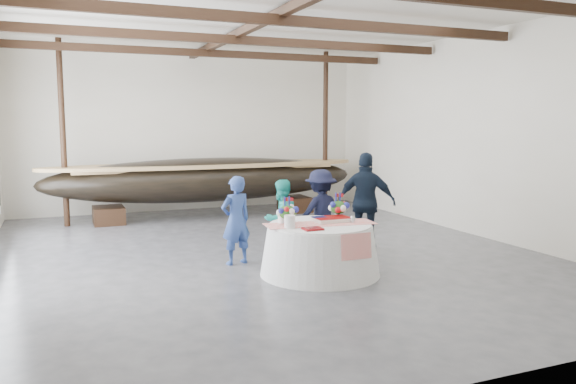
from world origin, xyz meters
name	(u,v)px	position (x,y,z in m)	size (l,w,h in m)	color
floor	(263,252)	(0.00, 0.00, 0.00)	(10.00, 12.00, 0.01)	#3D3D42
wall_back	(192,132)	(0.00, 6.00, 2.25)	(10.00, 0.02, 4.50)	silver
wall_front	(482,153)	(0.00, -6.00, 2.25)	(10.00, 0.02, 4.50)	silver
wall_right	(472,135)	(5.00, 0.00, 2.25)	(0.02, 12.00, 4.50)	silver
ceiling	(262,15)	(0.00, 0.00, 4.50)	(10.00, 12.00, 0.01)	white
pavilion_structure	(249,48)	(0.00, 0.77, 4.00)	(9.80, 11.76, 4.50)	black
longboat_display	(207,179)	(0.01, 4.42, 1.01)	(8.46, 1.69, 1.59)	black
banquet_table	(320,249)	(0.34, -1.85, 0.43)	(2.00, 2.00, 0.85)	silver
tabletop_items	(314,214)	(0.30, -1.68, 1.00)	(1.90, 1.01, 0.40)	red
guest_woman_blue	(236,220)	(-0.75, -0.67, 0.79)	(0.58, 0.38, 1.59)	navy
guest_woman_teal	(281,219)	(0.16, -0.54, 0.74)	(0.72, 0.56, 1.47)	#21AE9F
guest_man_left	(321,212)	(0.95, -0.60, 0.82)	(1.06, 0.61, 1.64)	black
guest_man_right	(366,202)	(1.90, -0.67, 0.97)	(1.14, 0.48, 1.95)	black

